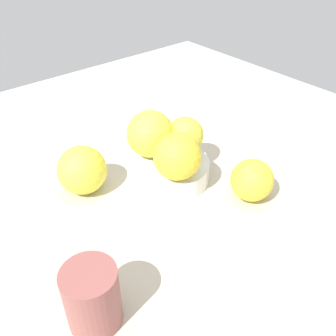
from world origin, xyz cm
name	(u,v)px	position (x,y,z in cm)	size (l,w,h in cm)	color
ground_plane	(168,182)	(0.00, 0.00, -1.00)	(110.00, 110.00, 2.00)	#BCB29E
fruit_bowl	(168,170)	(0.00, 0.00, 1.70)	(14.41, 14.41, 3.58)	silver
orange_in_bowl_0	(177,157)	(4.11, -1.55, 7.41)	(7.66, 7.66, 7.66)	yellow
orange_in_bowl_1	(185,135)	(-0.58, 4.35, 6.84)	(6.51, 6.51, 6.51)	yellow
orange_in_bowl_2	(150,134)	(-3.69, -0.83, 7.66)	(8.16, 8.16, 8.16)	yellow
orange_loose_0	(252,180)	(12.66, 7.06, 3.49)	(6.97, 6.97, 6.97)	yellow
orange_loose_1	(82,170)	(-6.63, -12.89, 4.08)	(8.16, 8.16, 8.16)	yellow
ceramic_cup	(92,297)	(15.41, -24.03, 4.13)	(6.38, 6.38, 8.27)	#8C4C47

